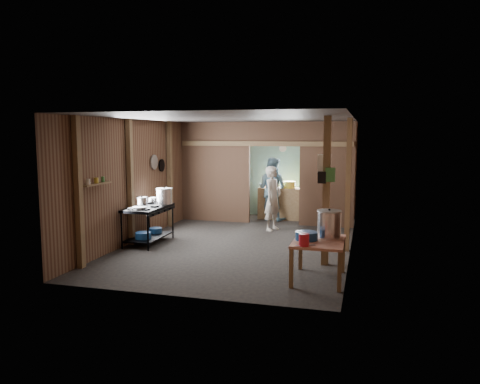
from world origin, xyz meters
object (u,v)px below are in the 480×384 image
(gas_range, at_px, (148,225))
(prep_table, at_px, (319,260))
(pink_bucket, at_px, (304,240))
(yellow_tub, at_px, (289,185))
(stove_pot_large, at_px, (164,196))
(cook, at_px, (273,198))
(stock_pot, at_px, (329,225))

(gas_range, height_order, prep_table, gas_range)
(pink_bucket, distance_m, yellow_tub, 5.72)
(stove_pot_large, height_order, yellow_tub, stove_pot_large)
(stove_pot_large, relative_size, yellow_tub, 1.10)
(pink_bucket, xyz_separation_m, cook, (-1.27, 4.04, 0.04))
(stock_pot, xyz_separation_m, cook, (-1.58, 3.36, -0.08))
(prep_table, distance_m, stove_pot_large, 4.13)
(gas_range, distance_m, pink_bucket, 4.08)
(stove_pot_large, distance_m, cook, 2.62)
(stove_pot_large, relative_size, stock_pot, 0.78)
(yellow_tub, bearing_deg, stove_pot_large, -125.48)
(stove_pot_large, distance_m, stock_pot, 4.09)
(stove_pot_large, height_order, pink_bucket, stove_pot_large)
(prep_table, bearing_deg, stock_pot, 61.36)
(gas_range, distance_m, stock_pot, 4.09)
(prep_table, xyz_separation_m, stove_pot_large, (-3.54, 2.03, 0.63))
(stove_pot_large, relative_size, cook, 0.23)
(stove_pot_large, xyz_separation_m, cook, (2.09, 1.56, -0.18))
(prep_table, height_order, pink_bucket, pink_bucket)
(gas_range, height_order, cook, cook)
(gas_range, xyz_separation_m, cook, (2.26, 2.02, 0.38))
(stock_pot, xyz_separation_m, pink_bucket, (-0.31, -0.68, -0.12))
(prep_table, bearing_deg, stove_pot_large, 150.13)
(gas_range, relative_size, yellow_tub, 4.05)
(stock_pot, bearing_deg, stove_pot_large, 154.00)
(prep_table, xyz_separation_m, yellow_tub, (-1.31, 5.16, 0.62))
(stock_pot, bearing_deg, pink_bucket, -114.47)
(prep_table, bearing_deg, yellow_tub, 104.26)
(pink_bucket, relative_size, cook, 0.12)
(gas_range, relative_size, cook, 0.87)
(yellow_tub, bearing_deg, stock_pot, -73.64)
(stove_pot_large, xyz_separation_m, pink_bucket, (3.36, -2.47, -0.22))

